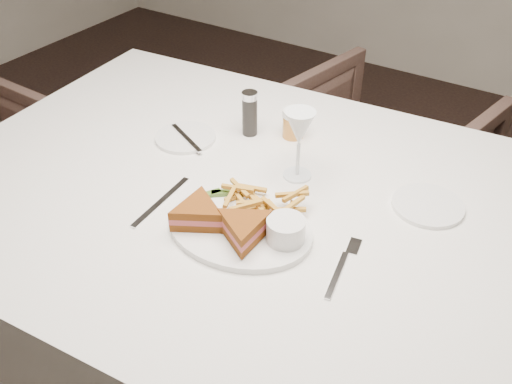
{
  "coord_description": "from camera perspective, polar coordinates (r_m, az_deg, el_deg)",
  "views": [
    {
      "loc": [
        0.73,
        -0.81,
        1.54
      ],
      "look_at": [
        0.2,
        0.03,
        0.8
      ],
      "focal_mm": 40.0,
      "sensor_mm": 36.0,
      "label": 1
    }
  ],
  "objects": [
    {
      "name": "table_setting",
      "position": [
        1.26,
        0.28,
        -0.19
      ],
      "size": [
        0.8,
        0.6,
        0.18
      ],
      "color": "white",
      "rests_on": "table"
    },
    {
      "name": "ground",
      "position": [
        1.89,
        -5.88,
        -18.22
      ],
      "size": [
        5.0,
        5.0,
        0.0
      ],
      "primitive_type": "plane",
      "color": "black",
      "rests_on": "ground"
    },
    {
      "name": "table",
      "position": [
        1.56,
        1.01,
        -11.63
      ],
      "size": [
        1.7,
        1.2,
        0.75
      ],
      "primitive_type": "cube",
      "rotation": [
        0.0,
        0.0,
        0.08
      ],
      "color": "white",
      "rests_on": "ground"
    },
    {
      "name": "chair_far",
      "position": [
        2.18,
        11.56,
        2.9
      ],
      "size": [
        0.79,
        0.76,
        0.7
      ],
      "primitive_type": "imported",
      "rotation": [
        0.0,
        0.0,
        2.95
      ],
      "color": "#503931",
      "rests_on": "ground"
    }
  ]
}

